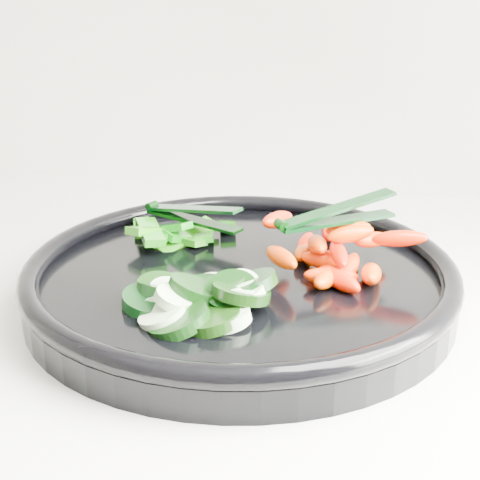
# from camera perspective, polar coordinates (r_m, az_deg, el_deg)

# --- Properties ---
(veggie_tray) EXTENTS (0.46, 0.46, 0.04)m
(veggie_tray) POSITION_cam_1_polar(r_m,az_deg,el_deg) (0.59, 0.00, -3.17)
(veggie_tray) COLOR black
(veggie_tray) RESTS_ON counter
(cucumber_pile) EXTENTS (0.14, 0.12, 0.04)m
(cucumber_pile) POSITION_cam_1_polar(r_m,az_deg,el_deg) (0.52, -3.87, -4.87)
(cucumber_pile) COLOR black
(cucumber_pile) RESTS_ON veggie_tray
(carrot_pile) EXTENTS (0.15, 0.16, 0.05)m
(carrot_pile) POSITION_cam_1_polar(r_m,az_deg,el_deg) (0.58, 7.88, -1.14)
(carrot_pile) COLOR #FF4900
(carrot_pile) RESTS_ON veggie_tray
(pepper_pile) EXTENTS (0.11, 0.11, 0.04)m
(pepper_pile) POSITION_cam_1_polar(r_m,az_deg,el_deg) (0.66, -5.60, 0.57)
(pepper_pile) COLOR #126B0A
(pepper_pile) RESTS_ON veggie_tray
(tong_carrot) EXTENTS (0.10, 0.08, 0.02)m
(tong_carrot) POSITION_cam_1_polar(r_m,az_deg,el_deg) (0.58, 8.03, 2.09)
(tong_carrot) COLOR black
(tong_carrot) RESTS_ON carrot_pile
(tong_pepper) EXTENTS (0.11, 0.06, 0.02)m
(tong_pepper) POSITION_cam_1_polar(r_m,az_deg,el_deg) (0.66, -4.26, 2.23)
(tong_pepper) COLOR black
(tong_pepper) RESTS_ON pepper_pile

